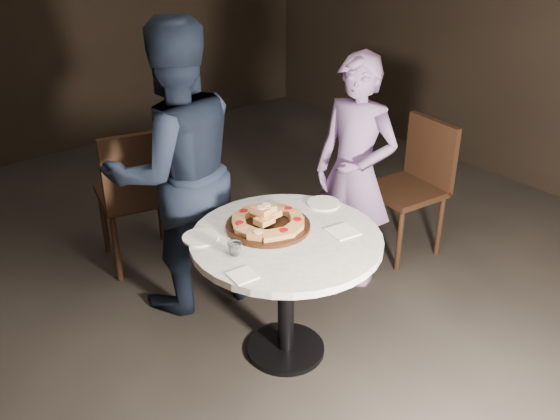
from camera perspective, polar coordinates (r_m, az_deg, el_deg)
name	(u,v)px	position (r m, az deg, el deg)	size (l,w,h in m)	color
floor	(270,343)	(3.58, -0.92, -12.08)	(7.00, 7.00, 0.00)	black
table	(286,260)	(3.18, 0.57, -4.56)	(1.00, 1.00, 0.73)	black
serving_board	(268,226)	(3.19, -1.09, -1.45)	(0.43, 0.43, 0.02)	black
focaccia_pile	(267,219)	(3.17, -1.18, -0.83)	(0.39, 0.39, 0.10)	#B87D47
plate_left	(201,237)	(3.12, -7.28, -2.50)	(0.18, 0.18, 0.01)	white
plate_right	(324,203)	(3.43, 4.01, 0.61)	(0.18, 0.18, 0.01)	white
water_glass	(235,249)	(2.95, -4.16, -3.55)	(0.07, 0.07, 0.06)	silver
napkin_near	(243,276)	(2.81, -3.43, -6.00)	(0.11, 0.11, 0.01)	white
napkin_far	(343,232)	(3.16, 5.75, -1.98)	(0.14, 0.14, 0.01)	white
chair_far	(138,190)	(4.05, -12.85, 1.82)	(0.56, 0.58, 0.99)	black
chair_right	(416,178)	(4.30, 12.30, 2.87)	(0.49, 0.47, 0.92)	black
diner_navy	(176,171)	(3.56, -9.47, 3.57)	(0.83, 0.65, 1.71)	black
diner_teal	(355,173)	(3.82, 6.88, 3.37)	(0.53, 0.35, 1.46)	slate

